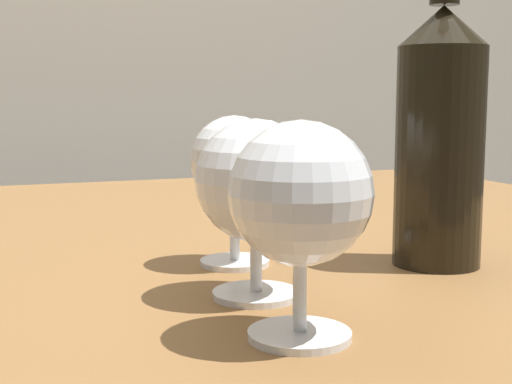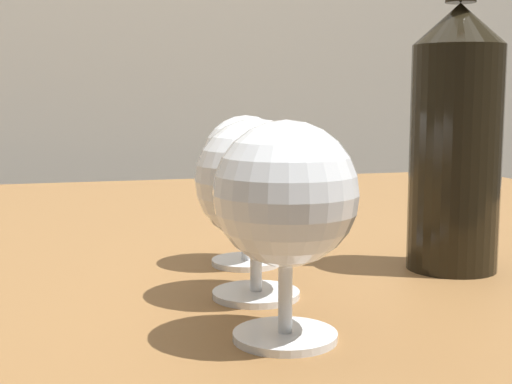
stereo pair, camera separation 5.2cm
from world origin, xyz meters
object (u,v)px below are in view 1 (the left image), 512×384
Objects in this scene: wine_bottle at (440,131)px; wine_glass_pinot at (256,184)px; wine_glass_chardonnay at (234,162)px; wine_glass_white at (301,196)px.

wine_glass_pinot is at bearing -167.06° from wine_bottle.
wine_glass_chardonnay is 0.18m from wine_bottle.
wine_bottle is at bearing 35.68° from wine_glass_white.
wine_bottle is (0.17, -0.06, 0.03)m from wine_glass_chardonnay.
wine_glass_pinot is 0.11m from wine_glass_chardonnay.
wine_glass_chardonnay is at bearing 82.91° from wine_glass_white.
wine_glass_pinot and wine_glass_chardonnay have the same top height.
wine_glass_pinot is 0.20m from wine_bottle.
wine_bottle reaches higher than wine_glass_chardonnay.
wine_glass_white reaches higher than wine_glass_chardonnay.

